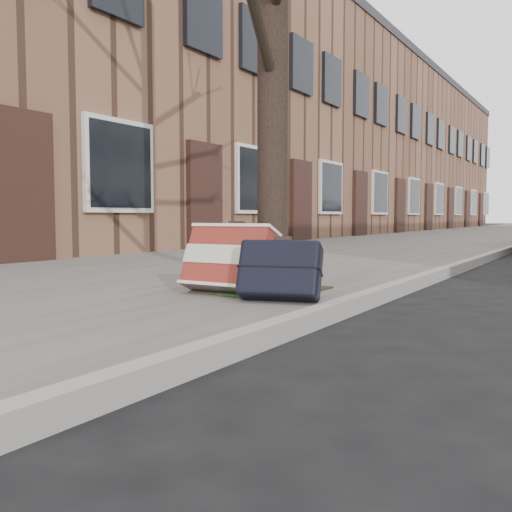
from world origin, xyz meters
The scene contains 6 objects.
ground centered at (0.00, 0.00, 0.00)m, with size 120.00×120.00×0.00m, color black.
near_sidewalk centered at (-3.70, 15.00, 0.06)m, with size 5.00×70.00×0.12m, color slate.
house_near centered at (-9.60, 16.00, 3.50)m, with size 6.80×40.00×7.00m, color brown.
dirt_patch centered at (-2.00, 1.20, 0.13)m, with size 0.85×0.85×0.01m, color black.
suitcase_red centered at (-2.12, 0.89, 0.39)m, with size 0.69×0.19×0.50m, color maroon.
suitcase_navy centered at (-1.60, 0.76, 0.35)m, with size 0.58×0.19×0.41m, color black.
Camera 1 is at (0.33, -2.72, 0.72)m, focal length 40.00 mm.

